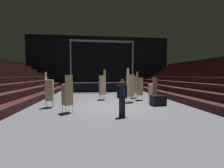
# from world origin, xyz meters

# --- Properties ---
(ground_plane) EXTENTS (22.00, 30.00, 0.10)m
(ground_plane) POSITION_xyz_m (0.00, 0.00, -0.05)
(ground_plane) COLOR #515459
(arena_end_wall) EXTENTS (22.00, 0.30, 8.00)m
(arena_end_wall) POSITION_xyz_m (0.00, 15.00, 4.00)
(arena_end_wall) COLOR black
(arena_end_wall) RESTS_ON ground_plane
(bleacher_bank_right) EXTENTS (6.00, 24.00, 3.60)m
(bleacher_bank_right) POSITION_xyz_m (8.00, 1.00, 1.80)
(bleacher_bank_right) COLOR black
(bleacher_bank_right) RESTS_ON ground_plane
(stage_riser) EXTENTS (7.63, 2.59, 5.93)m
(stage_riser) POSITION_xyz_m (-0.00, 9.36, 0.63)
(stage_riser) COLOR black
(stage_riser) RESTS_ON ground_plane
(man_with_tie) EXTENTS (0.56, 0.37, 1.77)m
(man_with_tie) POSITION_xyz_m (0.30, -2.37, 1.01)
(man_with_tie) COLOR black
(man_with_tie) RESTS_ON ground_plane
(chair_stack_front_left) EXTENTS (0.47, 0.47, 2.14)m
(chair_stack_front_left) POSITION_xyz_m (-3.70, 0.26, 1.07)
(chair_stack_front_left) COLOR #B2B5BA
(chair_stack_front_left) RESTS_ON ground_plane
(chair_stack_front_right) EXTENTS (0.45, 0.45, 2.22)m
(chair_stack_front_right) POSITION_xyz_m (2.54, 2.27, 1.11)
(chair_stack_front_right) COLOR #B2B5BA
(chair_stack_front_right) RESTS_ON ground_plane
(chair_stack_mid_left) EXTENTS (0.50, 0.50, 1.88)m
(chair_stack_mid_left) POSITION_xyz_m (2.39, 3.44, 0.94)
(chair_stack_mid_left) COLOR #B2B5BA
(chair_stack_mid_left) RESTS_ON ground_plane
(chair_stack_mid_right) EXTENTS (0.62, 0.62, 1.96)m
(chair_stack_mid_right) POSITION_xyz_m (-2.39, -1.26, 0.98)
(chair_stack_mid_right) COLOR #B2B5BA
(chair_stack_mid_right) RESTS_ON ground_plane
(chair_stack_mid_centre) EXTENTS (0.58, 0.58, 1.79)m
(chair_stack_mid_centre) POSITION_xyz_m (3.17, 1.09, 0.90)
(chair_stack_mid_centre) COLOR #B2B5BA
(chair_stack_mid_centre) RESTS_ON ground_plane
(chair_stack_rear_left) EXTENTS (0.54, 0.54, 2.39)m
(chair_stack_rear_left) POSITION_xyz_m (-0.33, 2.81, 1.19)
(chair_stack_rear_left) COLOR #B2B5BA
(chair_stack_rear_left) RESTS_ON ground_plane
(chair_stack_rear_right) EXTENTS (0.49, 0.49, 2.48)m
(chair_stack_rear_right) POSITION_xyz_m (1.61, 1.45, 1.24)
(chair_stack_rear_right) COLOR #B2B5BA
(chair_stack_rear_right) RESTS_ON ground_plane
(equipment_road_case) EXTENTS (0.97, 0.72, 0.64)m
(equipment_road_case) POSITION_xyz_m (3.11, 0.02, 0.32)
(equipment_road_case) COLOR black
(equipment_road_case) RESTS_ON ground_plane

